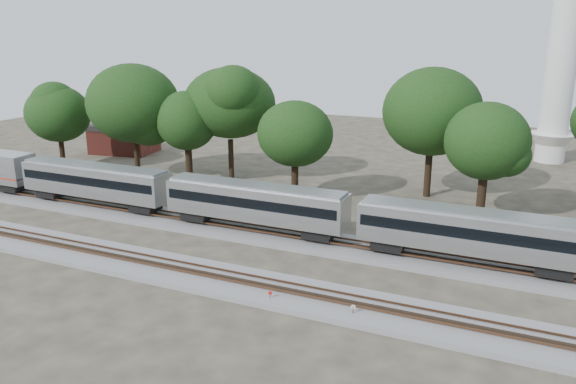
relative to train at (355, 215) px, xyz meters
name	(u,v)px	position (x,y,z in m)	size (l,w,h in m)	color
ground	(236,261)	(-8.13, -6.00, -3.16)	(160.00, 160.00, 0.00)	#383328
track_far	(268,234)	(-8.13, 0.00, -2.96)	(160.00, 5.00, 0.73)	slate
track_near	(209,277)	(-8.13, -10.00, -2.96)	(160.00, 5.00, 0.73)	slate
train	(355,215)	(0.00, 0.00, 0.00)	(107.48, 3.07, 4.52)	silver
switch_stand_red	(270,295)	(-2.35, -11.48, -2.60)	(0.28, 0.06, 0.89)	#512D19
switch_stand_white	(353,310)	(3.47, -11.24, -2.54)	(0.30, 0.13, 0.98)	#512D19
switch_lever	(268,303)	(-2.37, -11.86, -3.01)	(0.50, 0.30, 0.30)	#512D19
brick_building	(124,138)	(-44.00, 23.80, -0.97)	(9.97, 7.74, 4.36)	maroon
tree_0	(58,114)	(-44.14, 11.61, 4.31)	(7.62, 7.62, 10.75)	black
tree_1	(133,103)	(-32.44, 12.37, 6.18)	(9.51, 9.51, 13.41)	black
tree_2	(187,121)	(-25.14, 13.02, 4.42)	(7.73, 7.73, 10.89)	black
tree_3	(229,103)	(-20.84, 15.78, 6.41)	(9.75, 9.75, 13.74)	black
tree_4	(295,134)	(-10.48, 11.54, 4.15)	(7.46, 7.46, 10.52)	black
tree_5	(432,112)	(2.51, 18.84, 6.33)	(9.66, 9.66, 13.62)	black
tree_6	(487,141)	(8.83, 12.47, 4.72)	(8.03, 8.03, 11.32)	black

